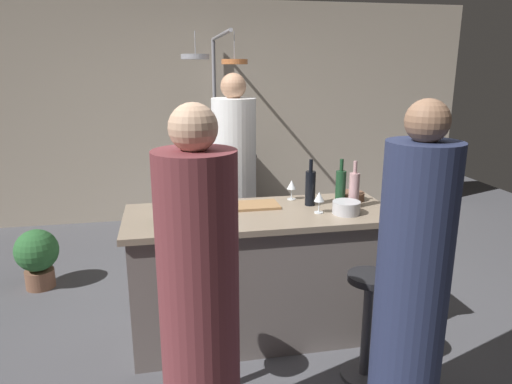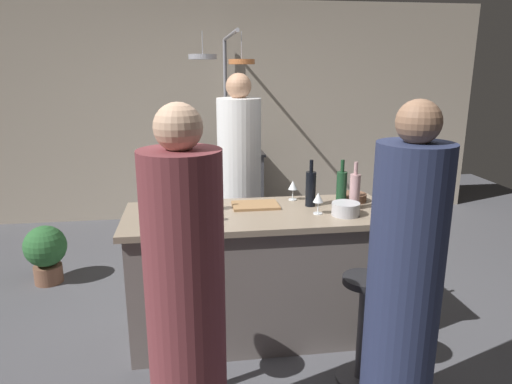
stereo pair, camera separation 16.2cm
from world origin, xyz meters
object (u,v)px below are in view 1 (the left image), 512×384
at_px(potted_plant, 37,255).
at_px(cutting_board, 256,205).
at_px(wine_bottle_amber, 203,196).
at_px(wine_bottle_rose, 354,189).
at_px(bar_stool_left, 196,340).
at_px(stove_range, 219,188).
at_px(chef, 235,185).
at_px(bar_stool_right, 367,322).
at_px(wine_bottle_red, 159,205).
at_px(mixing_bowl_ceramic, 176,207).
at_px(guest_right, 412,284).
at_px(pepper_mill, 199,209).
at_px(mixing_bowl_wooden, 351,196).
at_px(wine_bottle_dark, 310,187).
at_px(mixing_bowl_steel, 346,208).
at_px(wine_bottle_green, 341,187).
at_px(wine_glass_near_left_guest, 292,186).
at_px(wine_glass_near_right_guest, 319,198).
at_px(guest_left, 199,308).

bearing_deg(potted_plant, cutting_board, -28.10).
relative_size(wine_bottle_amber, wine_bottle_rose, 0.90).
bearing_deg(cutting_board, bar_stool_left, -122.71).
relative_size(cutting_board, wine_bottle_rose, 0.98).
distance_m(stove_range, chef, 1.49).
distance_m(bar_stool_right, wine_bottle_red, 1.45).
bearing_deg(cutting_board, mixing_bowl_ceramic, -178.30).
relative_size(guest_right, cutting_board, 5.34).
relative_size(pepper_mill, wine_bottle_rose, 0.64).
height_order(cutting_board, mixing_bowl_wooden, mixing_bowl_wooden).
xyz_separation_m(chef, wine_bottle_amber, (-0.36, -0.95, 0.18)).
bearing_deg(wine_bottle_dark, mixing_bowl_steel, -53.72).
distance_m(wine_bottle_dark, mixing_bowl_steel, 0.31).
height_order(wine_bottle_green, mixing_bowl_steel, wine_bottle_green).
bearing_deg(pepper_mill, wine_bottle_green, 13.97).
bearing_deg(wine_bottle_red, mixing_bowl_steel, -2.74).
height_order(stove_range, pepper_mill, pepper_mill).
relative_size(cutting_board, mixing_bowl_ceramic, 2.16).
distance_m(chef, cutting_board, 0.88).
distance_m(potted_plant, cutting_board, 2.04).
height_order(wine_glass_near_left_guest, wine_glass_near_right_guest, same).
xyz_separation_m(cutting_board, wine_glass_near_right_guest, (0.39, -0.23, 0.10)).
bearing_deg(bar_stool_left, bar_stool_right, 0.00).
bearing_deg(mixing_bowl_ceramic, bar_stool_right, -34.42).
xyz_separation_m(potted_plant, wine_glass_near_left_guest, (2.01, -0.79, 0.71)).
bearing_deg(wine_glass_near_right_guest, chef, 109.94).
height_order(wine_bottle_dark, wine_glass_near_right_guest, wine_bottle_dark).
xyz_separation_m(wine_glass_near_left_guest, mixing_bowl_ceramic, (-0.84, -0.14, -0.07)).
xyz_separation_m(bar_stool_right, guest_right, (0.05, -0.37, 0.42)).
xyz_separation_m(wine_bottle_amber, wine_bottle_green, (0.97, 0.00, 0.02)).
bearing_deg(potted_plant, mixing_bowl_steel, -27.71).
bearing_deg(bar_stool_right, wine_bottle_green, 84.46).
bearing_deg(wine_bottle_green, bar_stool_left, -147.61).
distance_m(wine_bottle_green, wine_bottle_red, 1.26).
bearing_deg(mixing_bowl_wooden, wine_glass_near_right_guest, -142.42).
bearing_deg(guest_left, mixing_bowl_ceramic, 93.22).
xyz_separation_m(bar_stool_left, wine_glass_near_left_guest, (0.78, 0.88, 0.63)).
height_order(pepper_mill, mixing_bowl_wooden, pepper_mill).
height_order(chef, wine_bottle_dark, chef).
xyz_separation_m(cutting_board, wine_bottle_red, (-0.66, -0.22, 0.10)).
relative_size(bar_stool_right, guest_right, 0.40).
distance_m(stove_range, pepper_mill, 2.73).
xyz_separation_m(bar_stool_right, pepper_mill, (-0.95, 0.43, 0.63)).
distance_m(bar_stool_right, guest_right, 0.56).
bearing_deg(cutting_board, wine_bottle_dark, -5.83).
bearing_deg(chef, bar_stool_left, -105.98).
height_order(bar_stool_right, wine_bottle_green, wine_bottle_green).
xyz_separation_m(wine_bottle_rose, mixing_bowl_wooden, (0.06, 0.18, -0.10)).
bearing_deg(mixing_bowl_ceramic, mixing_bowl_steel, -13.33).
bearing_deg(wine_bottle_amber, wine_bottle_dark, 2.49).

